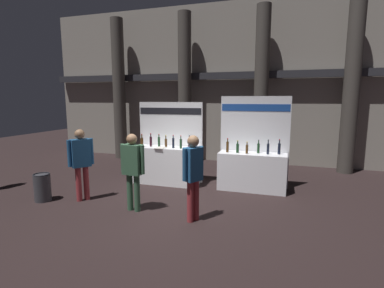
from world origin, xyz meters
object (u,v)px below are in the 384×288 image
at_px(trash_bin, 42,187).
at_px(visitor_1, 81,159).
at_px(visitor_2, 193,172).
at_px(visitor_4, 133,166).
at_px(exhibitor_booth_1, 252,167).
at_px(exhibitor_booth_0, 167,162).

relative_size(trash_bin, visitor_1, 0.39).
bearing_deg(visitor_2, visitor_4, -63.75).
relative_size(visitor_1, visitor_2, 0.99).
xyz_separation_m(exhibitor_booth_1, visitor_4, (-2.20, -2.20, 0.37)).
height_order(exhibitor_booth_1, trash_bin, exhibitor_booth_1).
xyz_separation_m(exhibitor_booth_0, visitor_1, (-1.31, -1.88, 0.38)).
bearing_deg(exhibitor_booth_1, visitor_1, -151.23).
distance_m(exhibitor_booth_1, visitor_4, 3.13).
relative_size(exhibitor_booth_0, visitor_4, 1.37).
bearing_deg(visitor_2, trash_bin, -58.90).
distance_m(visitor_1, visitor_4, 1.44).
xyz_separation_m(exhibitor_booth_1, visitor_2, (-0.87, -2.32, 0.38)).
bearing_deg(visitor_4, exhibitor_booth_1, 50.33).
height_order(exhibitor_booth_0, visitor_1, exhibitor_booth_0).
xyz_separation_m(trash_bin, visitor_1, (0.85, 0.31, 0.66)).
height_order(exhibitor_booth_0, visitor_2, exhibitor_booth_0).
bearing_deg(visitor_4, exhibitor_booth_0, 98.32).
height_order(visitor_1, visitor_4, visitor_1).
bearing_deg(exhibitor_booth_1, trash_bin, -152.78).
bearing_deg(exhibitor_booth_0, visitor_1, -125.02).
bearing_deg(visitor_2, exhibitor_booth_0, -115.40).
xyz_separation_m(visitor_1, visitor_4, (1.42, -0.21, -0.02)).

